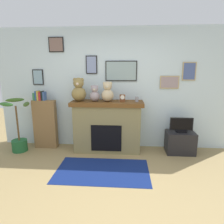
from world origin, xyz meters
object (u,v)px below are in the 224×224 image
object	(u,v)px
potted_plant	(19,134)
mantel_clock	(122,98)
fireplace	(107,126)
tv_stand	(180,142)
teddy_bear_cream	(79,91)
teddy_bear_grey	(95,94)
candle_jar	(137,99)
television	(181,126)
bookshelf	(45,122)
teddy_bear_brown	(108,93)

from	to	relation	value
potted_plant	mantel_clock	xyz separation A→B (m)	(2.19, 0.19, 0.77)
fireplace	tv_stand	size ratio (longest dim) A/B	2.60
teddy_bear_cream	teddy_bear_grey	size ratio (longest dim) A/B	1.43
candle_jar	teddy_bear_grey	world-z (taller)	teddy_bear_grey
teddy_bear_cream	television	bearing A→B (deg)	-0.78
television	teddy_bear_grey	bearing A→B (deg)	179.07
fireplace	mantel_clock	size ratio (longest dim) A/B	10.25
fireplace	television	world-z (taller)	fireplace
bookshelf	tv_stand	bearing A→B (deg)	-1.95
tv_stand	television	world-z (taller)	television
bookshelf	teddy_bear_cream	size ratio (longest dim) A/B	2.62
television	teddy_bear_grey	world-z (taller)	teddy_bear_grey
fireplace	teddy_bear_brown	bearing A→B (deg)	-61.33
bookshelf	tv_stand	world-z (taller)	bookshelf
potted_plant	candle_jar	size ratio (longest dim) A/B	10.99
television	candle_jar	world-z (taller)	candle_jar
candle_jar	teddy_bear_grey	size ratio (longest dim) A/B	0.30
bookshelf	mantel_clock	world-z (taller)	bookshelf
fireplace	potted_plant	xyz separation A→B (m)	(-1.88, -0.21, -0.17)
fireplace	teddy_bear_cream	bearing A→B (deg)	-178.22
bookshelf	teddy_bear_brown	distance (m)	1.57
candle_jar	teddy_bear_brown	distance (m)	0.62
television	teddy_bear_brown	distance (m)	1.67
teddy_bear_grey	television	bearing A→B (deg)	-0.93
television	fireplace	bearing A→B (deg)	178.24
television	teddy_bear_brown	world-z (taller)	teddy_bear_brown
mantel_clock	teddy_bear_grey	size ratio (longest dim) A/B	0.43
television	potted_plant	bearing A→B (deg)	-177.30
fireplace	television	distance (m)	1.54
mantel_clock	television	bearing A→B (deg)	-1.32
television	tv_stand	bearing A→B (deg)	90.00
mantel_clock	teddy_bear_brown	xyz separation A→B (m)	(-0.31, 0.00, 0.11)
television	teddy_bear_brown	size ratio (longest dim) A/B	1.13
mantel_clock	teddy_bear_cream	xyz separation A→B (m)	(-0.91, 0.00, 0.15)
tv_stand	teddy_bear_cream	size ratio (longest dim) A/B	1.18
mantel_clock	teddy_bear_cream	bearing A→B (deg)	179.94
bookshelf	potted_plant	bearing A→B (deg)	-151.34
bookshelf	candle_jar	world-z (taller)	bookshelf
mantel_clock	teddy_bear_brown	size ratio (longest dim) A/B	0.35
mantel_clock	candle_jar	bearing A→B (deg)	0.30
bookshelf	candle_jar	size ratio (longest dim) A/B	12.35
television	teddy_bear_cream	distance (m)	2.24
tv_stand	teddy_bear_cream	world-z (taller)	teddy_bear_cream
television	mantel_clock	xyz separation A→B (m)	(-1.22, 0.03, 0.55)
fireplace	teddy_bear_cream	world-z (taller)	teddy_bear_cream
teddy_bear_cream	candle_jar	bearing A→B (deg)	0.03
fireplace	teddy_bear_cream	distance (m)	0.96
teddy_bear_cream	teddy_bear_brown	world-z (taller)	teddy_bear_cream
mantel_clock	fireplace	bearing A→B (deg)	176.53
teddy_bear_grey	candle_jar	bearing A→B (deg)	0.03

